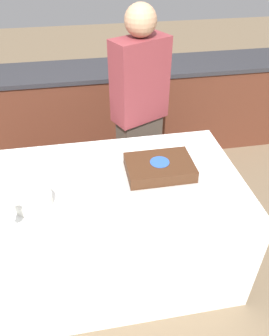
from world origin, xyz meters
The scene contains 8 objects.
ground_plane centered at (0.00, 0.00, 0.00)m, with size 14.00×14.00×0.00m, color #7A664C.
back_counter centered at (0.00, 1.58, 0.46)m, with size 4.40×0.58×0.92m.
dining_table centered at (0.00, 0.00, 0.39)m, with size 1.68×1.00×0.78m.
cake centered at (0.34, 0.05, 0.82)m, with size 0.46×0.33×0.09m.
plate_stack centered at (-0.43, -0.11, 0.81)m, with size 0.21×0.21×0.06m.
wine_glass centered at (-0.52, -0.27, 0.89)m, with size 0.06×0.06×0.16m.
side_plate_near_cake centered at (0.36, 0.34, 0.78)m, with size 0.21×0.21×0.00m.
person_cutting_cake centered at (0.34, 0.72, 0.86)m, with size 0.46×0.36×1.65m.
Camera 1 is at (-0.11, -1.54, 2.08)m, focal length 35.00 mm.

